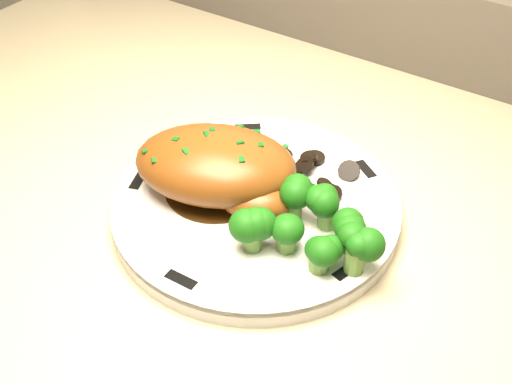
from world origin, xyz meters
The scene contains 10 objects.
plate centered at (-0.17, 1.64, 0.93)m, with size 0.28×0.28×0.02m, color silver.
rim_accent_0 centered at (-0.10, 1.74, 0.94)m, with size 0.03×0.01×0.00m, color black.
rim_accent_1 centered at (-0.25, 1.74, 0.94)m, with size 0.03×0.01×0.00m, color black.
rim_accent_2 centered at (-0.29, 1.60, 0.94)m, with size 0.03×0.01×0.00m, color black.
rim_accent_3 centered at (-0.17, 1.52, 0.94)m, with size 0.03×0.01×0.00m, color black.
rim_accent_4 centered at (-0.05, 1.61, 0.94)m, with size 0.03×0.01×0.00m, color black.
gravy_pool centered at (-0.21, 1.63, 0.94)m, with size 0.10×0.10×0.00m, color #341F09.
chicken_breast centered at (-0.21, 1.63, 0.97)m, with size 0.19×0.16×0.06m.
mushroom_pile centered at (-0.16, 1.69, 0.94)m, with size 0.09×0.07×0.02m.
broccoli_florets centered at (-0.09, 1.61, 0.96)m, with size 0.11×0.09×0.04m.
Camera 1 is at (0.09, 1.25, 1.35)m, focal length 45.00 mm.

